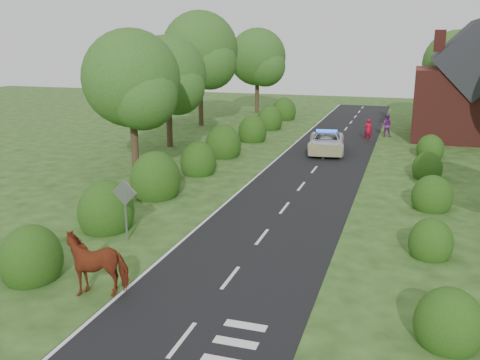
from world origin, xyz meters
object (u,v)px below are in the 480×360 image
(pedestrian_red, at_px, (368,130))
(pedestrian_purple, at_px, (386,125))
(cow, at_px, (98,266))
(road_sign, at_px, (125,201))
(police_van, at_px, (326,142))

(pedestrian_red, bearing_deg, pedestrian_purple, -120.51)
(cow, xyz_separation_m, pedestrian_red, (6.00, 28.96, 0.04))
(road_sign, xyz_separation_m, pedestrian_purple, (8.56, 27.22, -0.73))
(cow, bearing_deg, road_sign, 174.40)
(police_van, distance_m, pedestrian_purple, 8.64)
(cow, bearing_deg, pedestrian_purple, 143.72)
(pedestrian_red, relative_size, pedestrian_purple, 0.94)
(pedestrian_red, bearing_deg, police_van, 64.16)
(road_sign, relative_size, cow, 1.09)
(road_sign, height_order, pedestrian_purple, road_sign)
(pedestrian_purple, bearing_deg, cow, 80.76)
(road_sign, bearing_deg, pedestrian_red, 73.67)
(cow, relative_size, pedestrian_purple, 1.26)
(cow, relative_size, pedestrian_red, 1.34)
(cow, distance_m, police_van, 23.75)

